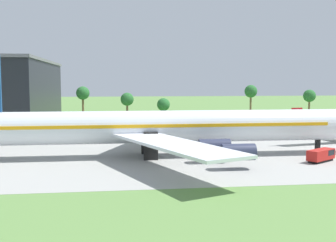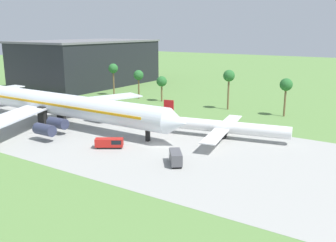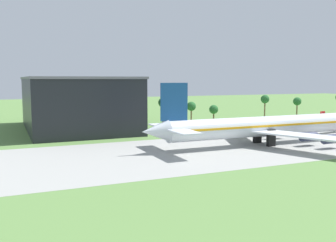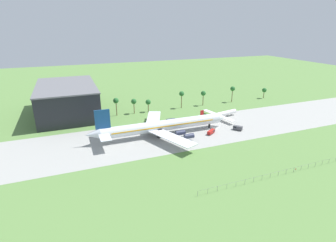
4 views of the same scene
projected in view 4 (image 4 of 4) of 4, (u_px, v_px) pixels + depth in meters
ground_plane at (215, 127)px, 153.82m from camera, size 600.00×600.00×0.00m
taxiway_strip at (215, 127)px, 153.82m from camera, size 320.00×44.00×0.02m
jet_airliner at (162, 126)px, 141.58m from camera, size 79.46×57.56×17.99m
regional_aircraft at (218, 115)px, 167.21m from camera, size 30.04×27.20×7.96m
baggage_tug at (237, 128)px, 149.55m from camera, size 4.75×5.28×2.52m
fuel_truck at (211, 132)px, 144.56m from camera, size 5.97×4.88×2.10m
perimeter_fence at (286, 171)px, 105.25m from camera, size 80.10×0.10×2.10m
no_stopping_sign at (296, 170)px, 106.70m from camera, size 0.44×0.08×1.68m
terminal_building at (68, 99)px, 174.82m from camera, size 36.72×61.20×19.77m
palm_tree_row at (186, 96)px, 188.43m from camera, size 124.50×3.60×12.39m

